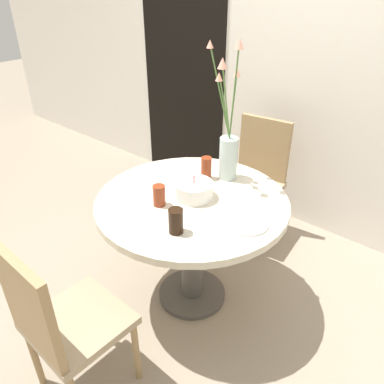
# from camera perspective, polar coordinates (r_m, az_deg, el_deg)

# --- Properties ---
(ground_plane) EXTENTS (16.00, 16.00, 0.00)m
(ground_plane) POSITION_cam_1_polar(r_m,az_deg,el_deg) (2.48, 0.00, -15.36)
(ground_plane) COLOR gray
(wall_back) EXTENTS (8.00, 0.05, 2.60)m
(wall_back) POSITION_cam_1_polar(r_m,az_deg,el_deg) (2.83, 17.34, 19.49)
(wall_back) COLOR silver
(wall_back) RESTS_ON ground_plane
(doorway_panel) EXTENTS (0.90, 0.01, 2.05)m
(doorway_panel) POSITION_cam_1_polar(r_m,az_deg,el_deg) (3.46, -1.45, 17.87)
(doorway_panel) COLOR black
(doorway_panel) RESTS_ON ground_plane
(dining_table) EXTENTS (1.05, 1.05, 0.72)m
(dining_table) POSITION_cam_1_polar(r_m,az_deg,el_deg) (2.10, 0.00, -4.29)
(dining_table) COLOR beige
(dining_table) RESTS_ON ground_plane
(chair_left_flank) EXTENTS (0.44, 0.44, 0.90)m
(chair_left_flank) POSITION_cam_1_polar(r_m,az_deg,el_deg) (2.79, 9.74, 2.77)
(chair_left_flank) COLOR #9E896B
(chair_left_flank) RESTS_ON ground_plane
(chair_near_front) EXTENTS (0.41, 0.41, 0.90)m
(chair_near_front) POSITION_cam_1_polar(r_m,az_deg,el_deg) (1.77, -19.53, -17.92)
(chair_near_front) COLOR #9E896B
(chair_near_front) RESTS_ON ground_plane
(birthday_cake) EXTENTS (0.21, 0.21, 0.13)m
(birthday_cake) POSITION_cam_1_polar(r_m,az_deg,el_deg) (2.01, 0.40, 0.26)
(birthday_cake) COLOR white
(birthday_cake) RESTS_ON dining_table
(flower_vase) EXTENTS (0.22, 0.25, 0.79)m
(flower_vase) POSITION_cam_1_polar(r_m,az_deg,el_deg) (2.15, 5.53, 7.07)
(flower_vase) COLOR #B2C6C1
(flower_vase) RESTS_ON dining_table
(side_plate) EXTENTS (0.21, 0.21, 0.01)m
(side_plate) POSITION_cam_1_polar(r_m,az_deg,el_deg) (1.84, 8.38, -4.69)
(side_plate) COLOR white
(side_plate) RESTS_ON dining_table
(drink_glass_0) EXTENTS (0.07, 0.07, 0.12)m
(drink_glass_0) POSITION_cam_1_polar(r_m,az_deg,el_deg) (1.74, -2.48, -4.44)
(drink_glass_0) COLOR black
(drink_glass_0) RESTS_ON dining_table
(drink_glass_1) EXTENTS (0.07, 0.07, 0.11)m
(drink_glass_1) POSITION_cam_1_polar(r_m,az_deg,el_deg) (1.95, -5.03, -0.53)
(drink_glass_1) COLOR maroon
(drink_glass_1) RESTS_ON dining_table
(drink_glass_2) EXTENTS (0.06, 0.06, 0.13)m
(drink_glass_2) POSITION_cam_1_polar(r_m,az_deg,el_deg) (2.20, 2.19, 3.69)
(drink_glass_2) COLOR maroon
(drink_glass_2) RESTS_ON dining_table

